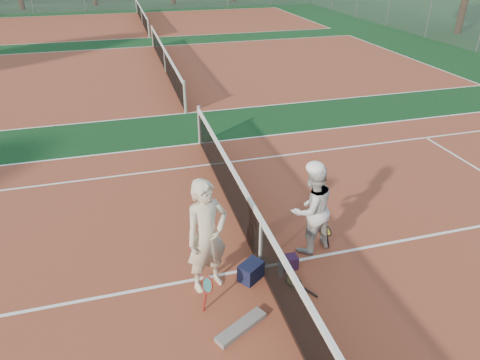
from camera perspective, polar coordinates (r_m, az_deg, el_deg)
name	(u,v)px	position (r m, az deg, el deg)	size (l,w,h in m)	color
ground	(260,268)	(7.61, 2.70, -11.59)	(130.00, 130.00, 0.00)	black
court_main	(260,267)	(7.61, 2.70, -11.57)	(23.77, 10.97, 0.01)	brown
court_far_a	(166,72)	(19.69, -9.87, 14.06)	(23.77, 10.97, 0.01)	brown
court_far_b	(142,23)	(32.90, -12.88, 19.71)	(23.77, 10.97, 0.01)	brown
net_main	(261,244)	(7.29, 2.79, -8.54)	(0.10, 10.98, 1.02)	black
net_far_a	(165,60)	(19.57, -10.00, 15.49)	(0.10, 10.98, 1.02)	black
net_far_b	(142,16)	(32.82, -12.98, 20.57)	(0.10, 10.98, 1.02)	black
player_a	(207,237)	(6.68, -4.44, -7.53)	(0.72, 0.47, 1.96)	beige
player_b	(311,209)	(7.63, 9.50, -3.85)	(0.84, 0.65, 1.72)	silver
racket_red	(208,293)	(6.73, -4.31, -14.83)	(0.16, 0.27, 0.59)	maroon
racket_black_held	(325,237)	(7.95, 11.31, -7.51)	(0.21, 0.27, 0.58)	black
racket_spare	(293,282)	(7.31, 7.12, -13.38)	(0.60, 0.27, 0.10)	black
sports_bag_navy	(251,271)	(7.29, 1.48, -12.07)	(0.40, 0.28, 0.32)	black
sports_bag_purple	(289,262)	(7.57, 6.50, -10.86)	(0.30, 0.20, 0.24)	#27102D
net_cover_canvas	(241,327)	(6.60, 0.15, -19.03)	(0.86, 0.20, 0.09)	slate
water_bottle	(281,269)	(7.39, 5.45, -11.69)	(0.09, 0.09, 0.30)	silver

